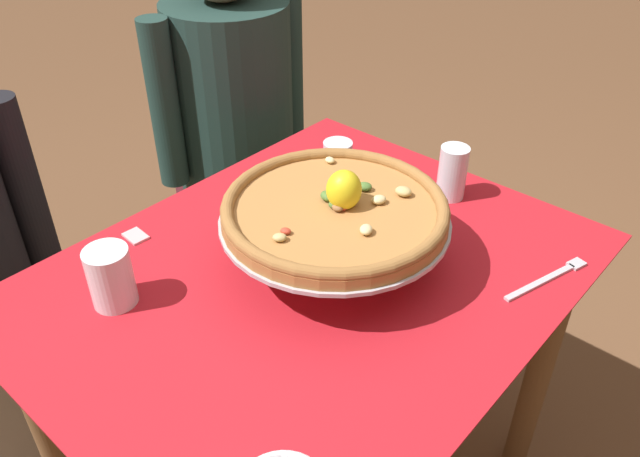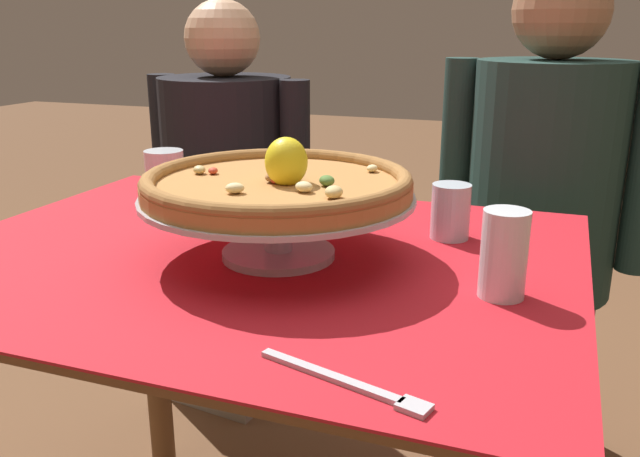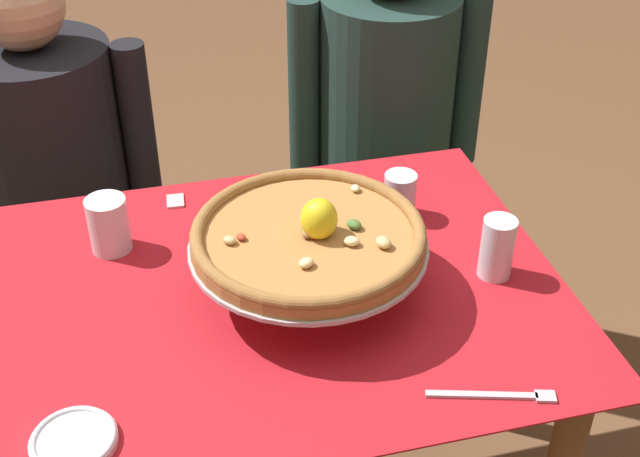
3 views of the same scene
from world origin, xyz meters
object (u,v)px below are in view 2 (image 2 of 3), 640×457
object	(u,v)px
sugar_packet	(256,194)
pizza_stand	(278,211)
diner_right	(538,237)
water_glass_back_right	(450,215)
pizza	(278,182)
dinner_fork	(350,384)
water_glass_side_right	(503,260)
diner_left	(230,213)
water_glass_back_left	(165,181)

from	to	relation	value
sugar_packet	pizza_stand	bearing A→B (deg)	-59.49
diner_right	water_glass_back_right	bearing A→B (deg)	-104.95
water_glass_back_right	sugar_packet	world-z (taller)	water_glass_back_right
water_glass_back_right	diner_right	world-z (taller)	diner_right
pizza	dinner_fork	xyz separation A→B (m)	(0.23, -0.34, -0.12)
pizza_stand	diner_right	distance (m)	0.83
sugar_packet	diner_right	bearing A→B (deg)	31.29
water_glass_side_right	dinner_fork	xyz separation A→B (m)	(-0.12, -0.29, -0.05)
sugar_packet	diner_right	world-z (taller)	diner_right
pizza_stand	pizza	world-z (taller)	pizza
diner_left	dinner_fork	bearing A→B (deg)	-56.61
water_glass_side_right	diner_left	size ratio (longest dim) A/B	0.10
dinner_fork	diner_right	distance (m)	1.06
water_glass_back_right	diner_left	world-z (taller)	diner_left
pizza_stand	diner_left	xyz separation A→B (m)	(-0.48, 0.74, -0.25)
water_glass_side_right	water_glass_back_left	size ratio (longest dim) A/B	1.08
water_glass_side_right	water_glass_back_left	distance (m)	0.74
pizza_stand	pizza	distance (m)	0.05
dinner_fork	sugar_packet	distance (m)	0.81
pizza_stand	diner_right	xyz separation A→B (m)	(0.38, 0.71, -0.22)
pizza_stand	water_glass_side_right	bearing A→B (deg)	-6.78
water_glass_back_left	sugar_packet	size ratio (longest dim) A/B	2.24
pizza	diner_right	distance (m)	0.84
pizza	diner_right	bearing A→B (deg)	62.11
pizza	diner_right	size ratio (longest dim) A/B	0.34
sugar_packet	diner_left	distance (m)	0.51
water_glass_back_right	diner_left	distance (m)	0.93
sugar_packet	water_glass_back_left	bearing A→B (deg)	-135.20
diner_right	pizza	bearing A→B (deg)	-117.89
diner_left	diner_right	size ratio (longest dim) A/B	0.94
water_glass_back_right	sugar_packet	size ratio (longest dim) A/B	1.90
sugar_packet	pizza	bearing A→B (deg)	-59.40
pizza	sugar_packet	distance (m)	0.43
water_glass_back_right	water_glass_side_right	bearing A→B (deg)	-64.95
water_glass_side_right	diner_left	bearing A→B (deg)	136.72
pizza	water_glass_back_right	bearing A→B (deg)	39.19
water_glass_back_right	dinner_fork	world-z (taller)	water_glass_back_right
water_glass_back_right	diner_right	xyz separation A→B (m)	(0.14, 0.51, -0.18)
water_glass_back_left	diner_right	world-z (taller)	diner_right
sugar_packet	dinner_fork	bearing A→B (deg)	-57.75
water_glass_back_left	diner_left	size ratio (longest dim) A/B	0.10
pizza_stand	diner_right	world-z (taller)	diner_right
pizza	water_glass_back_left	xyz separation A→B (m)	(-0.35, 0.22, -0.07)
pizza_stand	water_glass_back_left	size ratio (longest dim) A/B	3.82
dinner_fork	diner_right	bearing A→B (deg)	81.90
diner_left	water_glass_back_right	bearing A→B (deg)	-37.22
diner_left	pizza_stand	bearing A→B (deg)	-56.89
pizza	water_glass_side_right	world-z (taller)	pizza
pizza_stand	sugar_packet	bearing A→B (deg)	120.51
pizza_stand	diner_left	size ratio (longest dim) A/B	0.37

